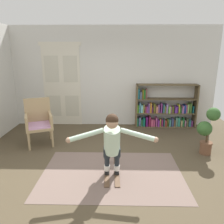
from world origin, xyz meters
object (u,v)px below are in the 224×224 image
at_px(bookshelf, 164,110).
at_px(wicker_chair, 39,121).
at_px(potted_plant, 208,127).
at_px(skis_pair, 112,172).
at_px(person_skier, 112,140).

bearing_deg(bookshelf, wicker_chair, -157.92).
distance_m(potted_plant, skis_pair, 2.31).
relative_size(potted_plant, person_skier, 0.71).
bearing_deg(wicker_chair, person_skier, -39.53).
relative_size(wicker_chair, skis_pair, 1.21).
bearing_deg(person_skier, potted_plant, 26.48).
bearing_deg(skis_pair, wicker_chair, 143.65).
relative_size(bookshelf, skis_pair, 1.95).
bearing_deg(bookshelf, person_skier, -117.63).
distance_m(skis_pair, person_skier, 0.73).
height_order(wicker_chair, skis_pair, wicker_chair).
distance_m(bookshelf, potted_plant, 1.88).
xyz_separation_m(bookshelf, person_skier, (-1.47, -2.80, 0.23)).
bearing_deg(bookshelf, skis_pair, -119.17).
height_order(wicker_chair, person_skier, person_skier).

